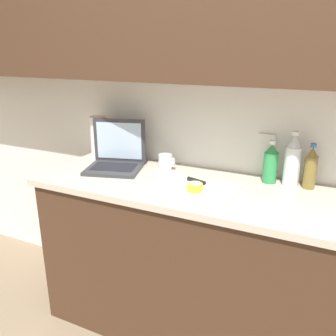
{
  "coord_description": "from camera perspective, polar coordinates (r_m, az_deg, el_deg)",
  "views": [
    {
      "loc": [
        0.43,
        -1.61,
        1.58
      ],
      "look_at": [
        -0.33,
        -0.01,
        0.99
      ],
      "focal_mm": 38.0,
      "sensor_mm": 36.0,
      "label": 1
    }
  ],
  "objects": [
    {
      "name": "bottle_oil_tall",
      "position": [
        1.91,
        19.33,
        1.04
      ],
      "size": [
        0.08,
        0.08,
        0.29
      ],
      "color": "silver",
      "rests_on": "counter_unit"
    },
    {
      "name": "paper_towel_roll",
      "position": [
        2.32,
        -11.02,
        4.83
      ],
      "size": [
        0.1,
        0.1,
        0.27
      ],
      "color": "white",
      "rests_on": "counter_unit"
    },
    {
      "name": "knife",
      "position": [
        1.84,
        5.43,
        -2.38
      ],
      "size": [
        0.27,
        0.11,
        0.02
      ],
      "rotation": [
        0.0,
        0.0,
        -0.29
      ],
      "color": "silver",
      "rests_on": "cutting_board"
    },
    {
      "name": "wall_back",
      "position": [
        1.89,
        12.93,
        17.44
      ],
      "size": [
        5.2,
        0.38,
        2.6
      ],
      "color": "white",
      "rests_on": "ground_plane"
    },
    {
      "name": "counter_unit",
      "position": [
        2.0,
        9.64,
        -15.6
      ],
      "size": [
        2.08,
        0.61,
        0.91
      ],
      "color": "#472D1E",
      "rests_on": "ground_plane"
    },
    {
      "name": "laptop",
      "position": [
        2.12,
        -8.3,
        1.77
      ],
      "size": [
        0.37,
        0.34,
        0.28
      ],
      "rotation": [
        0.0,
        0.0,
        0.28
      ],
      "color": "#333338",
      "rests_on": "counter_unit"
    },
    {
      "name": "cutting_board",
      "position": [
        1.81,
        4.36,
        -3.22
      ],
      "size": [
        0.43,
        0.27,
        0.01
      ],
      "primitive_type": "cube",
      "color": "silver",
      "rests_on": "counter_unit"
    },
    {
      "name": "bottle_green_soda",
      "position": [
        1.92,
        21.89,
        -0.04
      ],
      "size": [
        0.06,
        0.06,
        0.23
      ],
      "color": "olive",
      "rests_on": "counter_unit"
    },
    {
      "name": "measuring_cup",
      "position": [
        2.08,
        -0.42,
        1.0
      ],
      "size": [
        0.1,
        0.08,
        0.09
      ],
      "color": "silver",
      "rests_on": "counter_unit"
    },
    {
      "name": "bottle_water_clear",
      "position": [
        1.93,
        16.12,
        0.68
      ],
      "size": [
        0.07,
        0.07,
        0.23
      ],
      "color": "#2D934C",
      "rests_on": "counter_unit"
    },
    {
      "name": "lemon_half_cut",
      "position": [
        1.75,
        4.31,
        -3.06
      ],
      "size": [
        0.08,
        0.08,
        0.04
      ],
      "color": "yellow",
      "rests_on": "cutting_board"
    }
  ]
}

